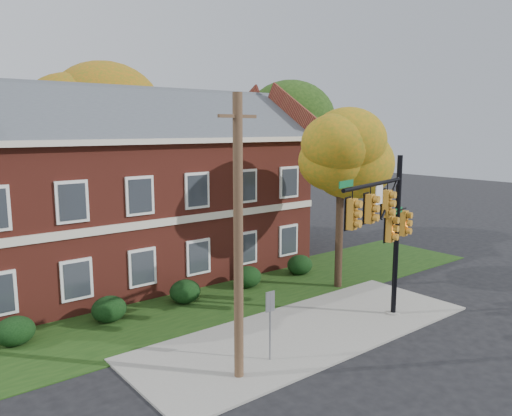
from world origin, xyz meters
TOP-DOWN VIEW (x-y plane):
  - ground at (0.00, 0.00)m, footprint 120.00×120.00m
  - sidewalk at (0.00, 1.00)m, footprint 14.00×5.00m
  - grass_strip at (0.00, 6.00)m, footprint 30.00×6.00m
  - apartment_building at (-2.00, 11.95)m, footprint 18.80×8.80m
  - hedge_far_left at (-9.00, 6.70)m, footprint 1.40×1.26m
  - hedge_left at (-5.50, 6.70)m, footprint 1.40×1.26m
  - hedge_center at (-2.00, 6.70)m, footprint 1.40×1.26m
  - hedge_right at (1.50, 6.70)m, footprint 1.40×1.26m
  - hedge_far_right at (5.00, 6.70)m, footprint 1.40×1.26m
  - tree_near_right at (5.22, 3.87)m, footprint 4.50×4.25m
  - tree_right_rear at (9.31, 12.81)m, footprint 6.30×5.95m
  - tree_far_rear at (-0.66, 19.79)m, footprint 6.84×6.46m
  - traffic_signal at (2.82, -0.28)m, footprint 5.80×1.60m
  - utility_pole at (-4.16, -0.21)m, footprint 1.36×0.30m
  - sign_post at (-2.69, 0.03)m, footprint 0.35×0.07m

SIDE VIEW (x-z plane):
  - ground at x=0.00m, z-range 0.00..0.00m
  - grass_strip at x=0.00m, z-range 0.00..0.04m
  - sidewalk at x=0.00m, z-range 0.00..0.08m
  - hedge_far_left at x=-9.00m, z-range 0.00..1.05m
  - hedge_left at x=-5.50m, z-range 0.00..1.05m
  - hedge_center at x=-2.00m, z-range 0.00..1.05m
  - hedge_right at x=1.50m, z-range 0.00..1.05m
  - hedge_far_right at x=5.00m, z-range 0.00..1.05m
  - sign_post at x=-2.69m, z-range 0.43..2.86m
  - traffic_signal at x=2.82m, z-range 0.80..7.43m
  - utility_pole at x=-4.16m, z-range 0.06..8.76m
  - apartment_building at x=-2.00m, z-range 0.12..9.86m
  - tree_near_right at x=5.22m, z-range 2.38..10.96m
  - tree_right_rear at x=9.31m, z-range 2.81..13.43m
  - tree_far_rear at x=-0.66m, z-range 3.08..14.60m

